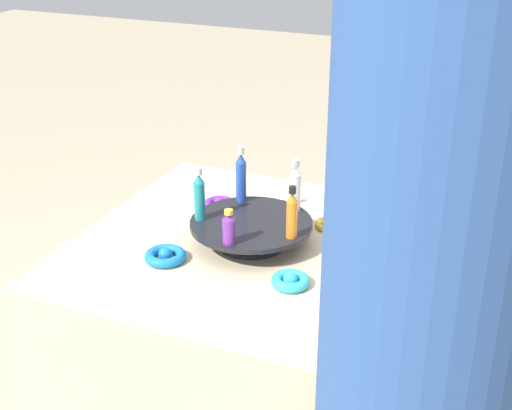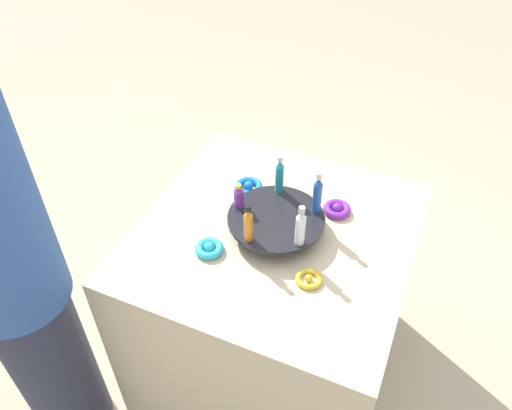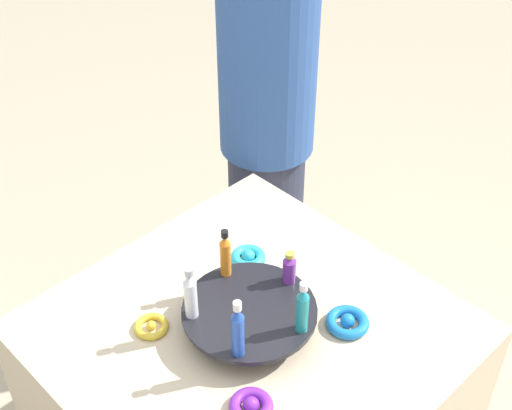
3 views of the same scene
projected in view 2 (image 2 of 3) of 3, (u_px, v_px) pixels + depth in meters
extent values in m
plane|color=tan|center=(271.00, 357.00, 2.04)|extent=(12.00, 12.00, 0.00)
cube|color=beige|center=(273.00, 302.00, 1.80)|extent=(0.84, 0.84, 0.72)
cylinder|color=black|center=(276.00, 230.00, 1.55)|extent=(0.17, 0.17, 0.01)
cylinder|color=black|center=(276.00, 224.00, 1.54)|extent=(0.09, 0.09, 0.04)
cylinder|color=black|center=(276.00, 218.00, 1.52)|extent=(0.30, 0.30, 0.01)
cylinder|color=#702D93|center=(239.00, 198.00, 1.53)|extent=(0.03, 0.03, 0.06)
cone|color=#702D93|center=(239.00, 189.00, 1.51)|extent=(0.03, 0.03, 0.01)
cylinder|color=gold|center=(238.00, 186.00, 1.50)|extent=(0.02, 0.02, 0.01)
cylinder|color=orange|center=(248.00, 227.00, 1.42)|extent=(0.03, 0.03, 0.09)
cone|color=orange|center=(248.00, 213.00, 1.38)|extent=(0.02, 0.02, 0.02)
cylinder|color=black|center=(248.00, 208.00, 1.37)|extent=(0.02, 0.02, 0.02)
cylinder|color=silver|center=(300.00, 230.00, 1.40)|extent=(0.03, 0.03, 0.10)
cone|color=silver|center=(301.00, 215.00, 1.36)|extent=(0.03, 0.03, 0.02)
cylinder|color=#B2B2B7|center=(302.00, 210.00, 1.35)|extent=(0.02, 0.02, 0.02)
cylinder|color=#234CAD|center=(317.00, 198.00, 1.50)|extent=(0.03, 0.03, 0.11)
cone|color=#234CAD|center=(319.00, 181.00, 1.46)|extent=(0.03, 0.03, 0.02)
cylinder|color=silver|center=(319.00, 176.00, 1.45)|extent=(0.02, 0.02, 0.02)
cylinder|color=teal|center=(279.00, 179.00, 1.58)|extent=(0.03, 0.03, 0.10)
cone|color=teal|center=(280.00, 164.00, 1.54)|extent=(0.03, 0.03, 0.02)
cylinder|color=silver|center=(280.00, 159.00, 1.53)|extent=(0.02, 0.02, 0.02)
torus|color=blue|center=(249.00, 187.00, 1.70)|extent=(0.10, 0.10, 0.02)
sphere|color=blue|center=(249.00, 186.00, 1.70)|extent=(0.03, 0.03, 0.03)
torus|color=#2DB7CC|center=(209.00, 248.00, 1.48)|extent=(0.09, 0.09, 0.02)
sphere|color=#2DB7CC|center=(209.00, 247.00, 1.48)|extent=(0.03, 0.03, 0.03)
torus|color=gold|center=(309.00, 279.00, 1.40)|extent=(0.08, 0.08, 0.02)
sphere|color=gold|center=(309.00, 278.00, 1.40)|extent=(0.02, 0.02, 0.02)
torus|color=purple|center=(337.00, 209.00, 1.61)|extent=(0.09, 0.09, 0.02)
sphere|color=purple|center=(337.00, 208.00, 1.61)|extent=(0.03, 0.03, 0.03)
cylinder|color=#282D42|center=(54.00, 364.00, 1.62)|extent=(0.24, 0.24, 0.71)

